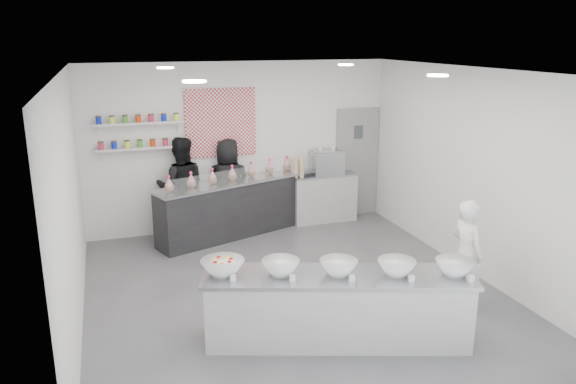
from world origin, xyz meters
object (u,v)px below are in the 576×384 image
object	(u,v)px
prep_counter	(337,308)
woman_prep	(467,255)
espresso_ledge	(324,198)
staff_right	(229,185)
espresso_machine	(327,163)
staff_left	(181,187)
back_bar	(243,206)

from	to	relation	value
prep_counter	woman_prep	bearing A→B (deg)	26.67
espresso_ledge	staff_right	distance (m)	1.86
prep_counter	espresso_machine	size ratio (longest dim) A/B	5.29
prep_counter	espresso_machine	world-z (taller)	espresso_machine
espresso_ledge	espresso_machine	xyz separation A→B (m)	(0.04, 0.00, 0.68)
espresso_ledge	staff_right	xyz separation A→B (m)	(-1.82, 0.07, 0.38)
espresso_ledge	espresso_machine	bearing A→B (deg)	0.00
staff_left	prep_counter	bearing A→B (deg)	114.47
back_bar	staff_left	xyz separation A→B (m)	(-1.03, 0.25, 0.38)
espresso_ledge	staff_left	world-z (taller)	staff_left
prep_counter	staff_left	xyz separation A→B (m)	(-1.18, 4.20, 0.46)
espresso_machine	woman_prep	distance (m)	3.89
back_bar	staff_right	world-z (taller)	staff_right
espresso_ledge	espresso_machine	distance (m)	0.68
espresso_ledge	woman_prep	xyz separation A→B (m)	(0.41, -3.86, 0.27)
espresso_machine	staff_left	distance (m)	2.71
prep_counter	espresso_machine	xyz separation A→B (m)	(1.52, 4.13, 0.72)
prep_counter	espresso_machine	distance (m)	4.46
prep_counter	staff_right	xyz separation A→B (m)	(-0.34, 4.20, 0.43)
prep_counter	back_bar	xyz separation A→B (m)	(-0.14, 3.95, 0.09)
back_bar	espresso_ledge	bearing A→B (deg)	-13.87
back_bar	espresso_ledge	size ratio (longest dim) A/B	2.62
prep_counter	back_bar	distance (m)	3.95
back_bar	woman_prep	world-z (taller)	woman_prep
espresso_machine	staff_left	size ratio (longest dim) A/B	0.33
espresso_machine	staff_left	bearing A→B (deg)	178.51
staff_left	espresso_ledge	bearing A→B (deg)	-172.68
espresso_ledge	woman_prep	distance (m)	3.89
espresso_ledge	staff_left	bearing A→B (deg)	178.49
espresso_ledge	staff_left	size ratio (longest dim) A/B	0.70
staff_left	staff_right	xyz separation A→B (m)	(0.84, 0.00, -0.04)
espresso_machine	back_bar	bearing A→B (deg)	-173.83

